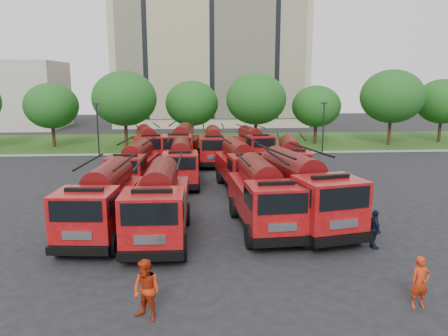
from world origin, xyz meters
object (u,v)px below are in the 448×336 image
Objects in this scene: fire_truck_0 at (103,201)px; fire_truck_7 at (291,161)px; firefighter_0 at (418,307)px; firefighter_5 at (267,181)px; fire_truck_5 at (181,163)px; firefighter_2 at (373,248)px; fire_truck_4 at (135,166)px; firefighter_4 at (163,205)px; firefighter_3 at (328,214)px; firefighter_1 at (148,319)px; fire_truck_8 at (148,145)px; fire_truck_2 at (263,195)px; fire_truck_11 at (253,144)px; fire_truck_10 at (213,146)px; fire_truck_9 at (182,145)px; fire_truck_6 at (241,166)px; fire_truck_1 at (159,203)px; fire_truck_3 at (302,191)px.

fire_truck_7 is (11.28, 10.07, -0.07)m from fire_truck_0.
firefighter_0 is 0.88× the size of firefighter_5.
firefighter_2 is at bearing -56.31° from fire_truck_5.
firefighter_4 is (2.22, -4.66, -1.52)m from fire_truck_4.
firefighter_0 is 10.14m from firefighter_3.
firefighter_1 is 10.68m from firefighter_2.
firefighter_1 is (2.52, -26.02, -1.61)m from fire_truck_8.
fire_truck_2 is 1.11× the size of fire_truck_11.
fire_truck_5 is 3.89× the size of firefighter_2.
firefighter_0 is at bearing -76.55° from fire_truck_10.
firefighter_3 is (8.43, -15.28, -1.70)m from fire_truck_9.
firefighter_1 is at bearing -114.10° from fire_truck_11.
fire_truck_6 is (7.49, 8.44, -0.04)m from fire_truck_0.
fire_truck_5 is 3.91× the size of firefighter_0.
fire_truck_7 is (8.59, 10.74, -0.11)m from fire_truck_1.
fire_truck_3 is 4.43m from firefighter_2.
firefighter_4 is at bearing 137.69° from fire_truck_3.
fire_truck_9 is 6.77m from fire_truck_11.
firefighter_2 is 12.16m from firefighter_4.
fire_truck_10 reaches higher than fire_truck_5.
fire_truck_0 is 7.77m from fire_truck_2.
firefighter_2 is (8.76, -12.80, -1.55)m from fire_truck_5.
fire_truck_9 reaches higher than fire_truck_4.
fire_truck_0 is at bearing -95.74° from fire_truck_9.
fire_truck_11 is (2.09, 19.04, -0.20)m from fire_truck_2.
firefighter_5 is at bearing 38.82° from fire_truck_6.
fire_truck_9 is at bearing 100.50° from fire_truck_2.
firefighter_3 is at bearing 17.12° from fire_truck_0.
fire_truck_4 is 5.38m from firefighter_4.
fire_truck_2 is 1.03× the size of fire_truck_6.
fire_truck_8 is 28.27m from firefighter_0.
fire_truck_3 is at bearing 8.67° from fire_truck_0.
firefighter_1 is (0.15, -7.16, -1.69)m from fire_truck_1.
firefighter_3 is (4.25, -5.97, -1.61)m from fire_truck_6.
fire_truck_9 is 3.84× the size of firefighter_3.
fire_truck_6 is at bearing -66.02° from fire_truck_8.
fire_truck_7 is at bearing 66.07° from fire_truck_2.
firefighter_4 is (-3.57, -12.92, -1.58)m from fire_truck_10.
fire_truck_2 reaches higher than fire_truck_7.
fire_truck_11 is (6.54, 1.71, -0.22)m from fire_truck_9.
firefighter_5 is at bearing 91.67° from firefighter_0.
firefighter_4 is at bearing 93.04° from fire_truck_1.
fire_truck_8 is 5.78m from fire_truck_10.
fire_truck_2 is 5.63m from firefighter_2.
fire_truck_11 is 3.88× the size of firefighter_0.
fire_truck_9 is at bearing 84.68° from fire_truck_0.
fire_truck_8 reaches higher than firefighter_1.
firefighter_2 is 0.89× the size of firefighter_5.
firefighter_2 is (0.90, -12.71, -1.58)m from fire_truck_7.
fire_truck_10 is at bearing 69.81° from fire_truck_5.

